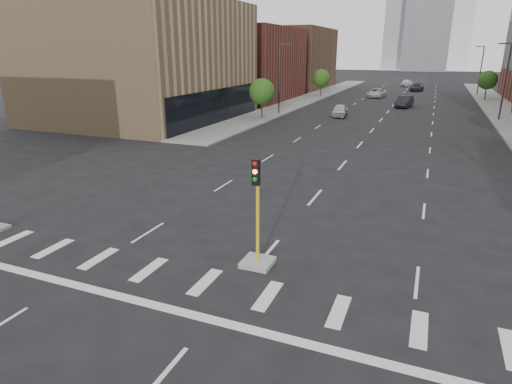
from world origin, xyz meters
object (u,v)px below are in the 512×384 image
Objects in this scene: car_deep_right at (417,87)px; car_distant at (407,83)px; median_traffic_signal at (257,243)px; car_far_left at (377,93)px; car_near_left at (340,110)px; car_mid_right at (404,102)px.

car_deep_right is 12.93m from car_distant.
median_traffic_signal is 0.88× the size of car_distant.
car_far_left is 17.58m from car_deep_right.
median_traffic_signal is at bearing -80.66° from car_far_left.
car_near_left is 55.90m from car_distant.
median_traffic_signal is 68.84m from car_far_left.
median_traffic_signal is at bearing -79.83° from car_distant.
car_distant is (3.37, 29.03, 0.05)m from car_far_left.
car_far_left is 1.07× the size of car_deep_right.
car_mid_right is (1.73, 55.15, -0.12)m from median_traffic_signal.
car_near_left is at bearing -91.42° from car_deep_right.
car_far_left is (1.34, 26.67, 0.01)m from car_near_left.
car_far_left is 1.15× the size of car_distant.
car_near_left is 14.92m from car_mid_right.
car_distant is at bearing 89.34° from car_far_left.
car_near_left is at bearing -110.64° from car_mid_right.
car_deep_right is at bearing 97.11° from car_mid_right.
car_distant reaches higher than car_far_left.
car_distant reaches higher than car_deep_right.
car_mid_right is 30.00m from car_deep_right.
median_traffic_signal is 0.84× the size of car_mid_right.
median_traffic_signal reaches higher than car_deep_right.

